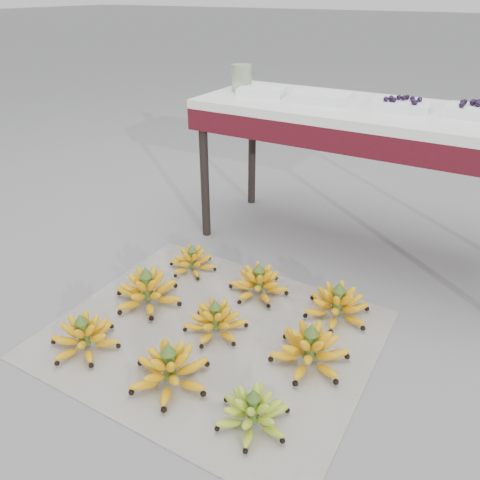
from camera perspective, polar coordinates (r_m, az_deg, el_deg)
The scene contains 17 objects.
ground at distance 1.92m, azimuth -0.44°, elevation -12.09°, with size 60.00×60.00×0.00m, color gray.
newspaper_mat at distance 1.95m, azimuth -3.36°, elevation -11.34°, with size 1.25×1.05×0.01m, color white.
bunch_front_left at distance 1.94m, azimuth -18.47°, elevation -11.09°, with size 0.27×0.27×0.16m.
bunch_front_center at distance 1.72m, azimuth -8.57°, elevation -15.31°, with size 0.32×0.32×0.18m.
bunch_front_right at distance 1.59m, azimuth 1.61°, elevation -20.21°, with size 0.32×0.32×0.15m.
bunch_mid_left at distance 2.11m, azimuth -11.17°, elevation -6.08°, with size 0.35×0.35×0.18m.
bunch_mid_center at distance 1.92m, azimuth -3.00°, elevation -9.77°, with size 0.31×0.31×0.16m.
bunch_mid_right at distance 1.79m, azimuth 8.51°, elevation -13.05°, with size 0.39×0.39×0.18m.
bunch_back_left at distance 2.33m, azimuth -5.80°, elevation -2.58°, with size 0.27×0.27×0.14m.
bunch_back_center at distance 2.14m, azimuth 2.27°, elevation -5.25°, with size 0.30×0.30×0.16m.
bunch_back_right at distance 2.04m, azimuth 11.79°, elevation -7.74°, with size 0.37×0.37×0.17m.
vendor_table at distance 2.37m, azimuth 14.55°, elevation 13.56°, with size 1.58×0.63×0.76m.
tray_far_left at distance 2.51m, azimuth 2.66°, elevation 17.65°, with size 0.26×0.21×0.04m.
tray_left at distance 2.39m, azimuth 9.95°, elevation 16.78°, with size 0.29×0.22×0.04m.
tray_right at distance 2.30m, azimuth 19.07°, elevation 15.26°, with size 0.25×0.19×0.06m.
tray_far_right at distance 2.29m, azimuth 27.08°, elevation 13.75°, with size 0.26×0.19×0.07m.
glass_jar at distance 2.61m, azimuth 0.20°, elevation 19.16°, with size 0.11×0.11×0.13m, color beige.
Camera 1 is at (0.75, -1.25, 1.25)m, focal length 35.00 mm.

